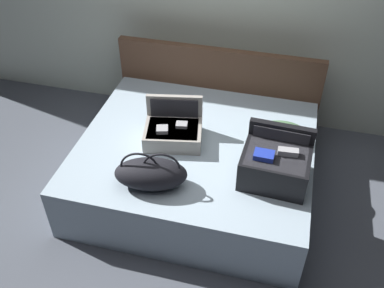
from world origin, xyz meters
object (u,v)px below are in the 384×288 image
at_px(hard_case_large, 275,164).
at_px(hard_case_medium, 173,131).
at_px(duffel_bag, 151,173).
at_px(bed, 196,165).
at_px(pillow_near_headboard, 281,133).

relative_size(hard_case_large, hard_case_medium, 0.97).
height_order(hard_case_medium, duffel_bag, hard_case_medium).
xyz_separation_m(hard_case_large, duffel_bag, (-0.89, -0.30, -0.03)).
xyz_separation_m(hard_case_medium, duffel_bag, (-0.01, -0.56, 0.02)).
bearing_deg(bed, hard_case_large, -20.48).
relative_size(hard_case_medium, duffel_bag, 0.91).
bearing_deg(duffel_bag, pillow_near_headboard, 41.04).
bearing_deg(duffel_bag, hard_case_medium, 89.06).
bearing_deg(hard_case_medium, hard_case_large, -27.77).
relative_size(bed, hard_case_large, 3.76).
distance_m(bed, duffel_bag, 0.70).
height_order(hard_case_medium, pillow_near_headboard, hard_case_medium).
bearing_deg(hard_case_large, hard_case_medium, 166.26).
bearing_deg(hard_case_large, duffel_bag, -158.41).
xyz_separation_m(bed, hard_case_medium, (-0.20, 0.01, 0.35)).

